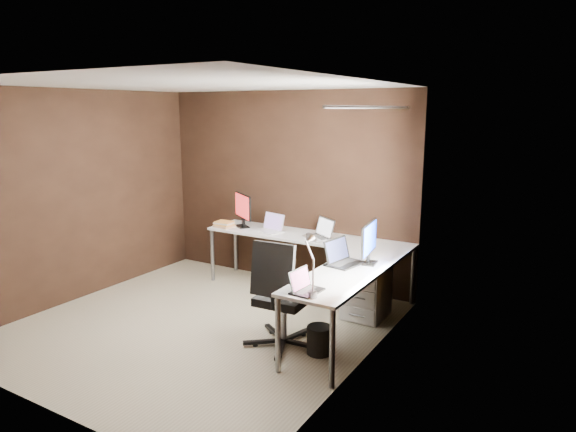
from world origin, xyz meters
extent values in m
cube|color=#B0A889|center=(0.00, 0.00, 0.00)|extent=(3.60, 3.60, 0.00)
cube|color=white|center=(0.00, 0.00, 2.50)|extent=(3.60, 3.60, 0.00)
cube|color=black|center=(0.00, 1.80, 1.25)|extent=(3.60, 0.00, 2.50)
cube|color=black|center=(0.00, -1.80, 1.25)|extent=(3.60, 0.00, 2.50)
cube|color=black|center=(-1.80, 0.00, 1.25)|extent=(0.00, 3.60, 2.50)
cube|color=black|center=(1.80, 0.00, 1.25)|extent=(0.00, 3.60, 2.50)
cube|color=white|center=(1.79, 0.35, 1.45)|extent=(0.00, 1.00, 1.30)
cube|color=orange|center=(1.75, -0.38, 1.25)|extent=(0.01, 0.35, 2.00)
cube|color=orange|center=(1.75, 1.07, 1.25)|extent=(0.01, 0.35, 2.00)
cylinder|color=slate|center=(1.75, 0.35, 2.28)|extent=(0.02, 1.90, 0.02)
cube|color=white|center=(0.48, 1.50, 0.71)|extent=(2.65, 0.60, 0.03)
cube|color=white|center=(1.50, 0.38, 0.71)|extent=(0.60, 1.65, 0.03)
cylinder|color=slate|center=(-0.81, 1.24, 0.35)|extent=(0.05, 0.05, 0.70)
cylinder|color=slate|center=(-0.81, 1.76, 0.35)|extent=(0.05, 0.05, 0.70)
cylinder|color=slate|center=(1.24, -0.41, 0.35)|extent=(0.05, 0.05, 0.70)
cylinder|color=slate|center=(1.76, -0.41, 0.35)|extent=(0.05, 0.05, 0.70)
cylinder|color=slate|center=(1.76, 1.76, 0.35)|extent=(0.05, 0.05, 0.70)
cube|color=white|center=(1.43, 1.15, 0.30)|extent=(0.42, 0.50, 0.60)
cube|color=black|center=(-0.48, 1.47, 0.74)|extent=(0.27, 0.24, 0.01)
cube|color=black|center=(-0.47, 1.49, 0.80)|extent=(0.06, 0.05, 0.10)
cube|color=black|center=(-0.47, 1.49, 1.01)|extent=(0.44, 0.31, 0.33)
cube|color=red|center=(-0.48, 1.48, 1.01)|extent=(0.40, 0.27, 0.30)
cube|color=black|center=(1.60, 0.78, 0.74)|extent=(0.15, 0.21, 0.01)
cube|color=black|center=(1.58, 0.78, 0.79)|extent=(0.03, 0.05, 0.09)
cube|color=black|center=(1.58, 0.78, 1.00)|extent=(0.10, 0.52, 0.32)
cube|color=#0C28A7|center=(1.59, 0.78, 1.00)|extent=(0.07, 0.49, 0.29)
cube|color=white|center=(-0.02, 1.42, 0.74)|extent=(0.38, 0.31, 0.02)
cube|color=white|center=(0.00, 1.51, 0.85)|extent=(0.34, 0.14, 0.21)
cube|color=#745799|center=(0.00, 1.50, 0.85)|extent=(0.30, 0.12, 0.18)
cube|color=silver|center=(0.67, 1.44, 0.74)|extent=(0.44, 0.41, 0.02)
cube|color=silver|center=(0.72, 1.52, 0.86)|extent=(0.34, 0.25, 0.23)
cube|color=silver|center=(0.72, 1.52, 0.86)|extent=(0.30, 0.22, 0.19)
cube|color=black|center=(1.39, 0.64, 0.74)|extent=(0.33, 0.42, 0.02)
cube|color=black|center=(1.29, 0.65, 0.86)|extent=(0.13, 0.39, 0.24)
cube|color=#171A33|center=(1.29, 0.65, 0.86)|extent=(0.11, 0.34, 0.20)
cube|color=black|center=(1.44, -0.26, 0.74)|extent=(0.22, 0.30, 0.02)
cube|color=black|center=(1.37, -0.26, 0.83)|extent=(0.08, 0.29, 0.18)
cube|color=#AE4B80|center=(1.37, -0.26, 0.83)|extent=(0.06, 0.25, 0.15)
cube|color=tan|center=(-0.68, 1.35, 0.74)|extent=(0.27, 0.23, 0.02)
cube|color=gold|center=(-0.68, 1.35, 0.77)|extent=(0.23, 0.19, 0.02)
cube|color=beige|center=(-0.68, 1.35, 0.78)|extent=(0.24, 0.19, 0.02)
cube|color=gold|center=(-0.68, 1.35, 0.80)|extent=(0.23, 0.18, 0.01)
ellipsoid|color=black|center=(-0.63, 1.30, 0.75)|extent=(0.09, 0.07, 0.03)
ellipsoid|color=black|center=(0.94, 1.39, 0.75)|extent=(0.09, 0.07, 0.03)
cylinder|color=slate|center=(1.55, -0.35, 0.76)|extent=(0.07, 0.07, 0.05)
cylinder|color=slate|center=(1.55, -0.35, 0.93)|extent=(0.02, 0.02, 0.28)
cylinder|color=slate|center=(1.50, -0.32, 1.12)|extent=(0.02, 0.16, 0.21)
cone|color=slate|center=(1.45, -0.25, 1.19)|extent=(0.09, 0.11, 0.12)
cylinder|color=slate|center=(1.00, 0.08, 0.25)|extent=(0.06, 0.06, 0.38)
cube|color=black|center=(1.00, 0.08, 0.47)|extent=(0.49, 0.49, 0.08)
cube|color=black|center=(1.02, -0.14, 0.82)|extent=(0.43, 0.15, 0.51)
cylinder|color=black|center=(1.39, 0.09, 0.13)|extent=(0.30, 0.30, 0.27)
camera|label=1|loc=(3.42, -3.92, 2.27)|focal=32.00mm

